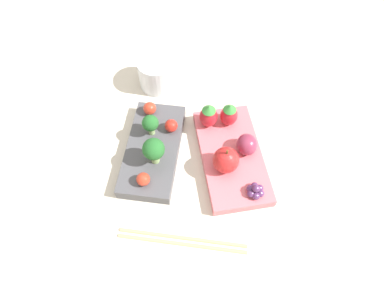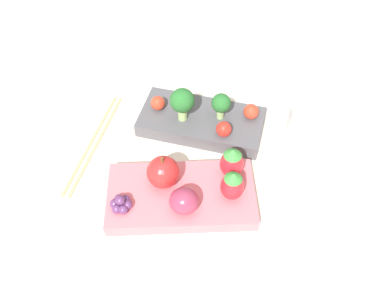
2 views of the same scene
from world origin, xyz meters
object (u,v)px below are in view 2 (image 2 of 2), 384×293
at_px(broccoli_floret_0, 182,102).
at_px(apple, 163,172).
at_px(strawberry_0, 232,162).
at_px(cherry_tomato_0, 158,103).
at_px(bento_box_fruit, 181,196).
at_px(cherry_tomato_1, 251,112).
at_px(broccoli_floret_1, 221,104).
at_px(chopsticks_pair, 94,142).
at_px(cherry_tomato_2, 224,129).
at_px(strawberry_1, 232,185).
at_px(grape_cluster, 121,204).
at_px(drinking_cup, 312,123).
at_px(bento_box_savoury, 201,122).
at_px(plum, 186,201).

bearing_deg(broccoli_floret_0, apple, -96.90).
bearing_deg(strawberry_0, cherry_tomato_0, 135.79).
height_order(bento_box_fruit, cherry_tomato_1, cherry_tomato_1).
bearing_deg(broccoli_floret_1, chopsticks_pair, -165.54).
xyz_separation_m(cherry_tomato_0, cherry_tomato_2, (0.11, -0.05, 0.00)).
relative_size(strawberry_1, grape_cluster, 1.60).
bearing_deg(broccoli_floret_1, drinking_cup, -3.26).
xyz_separation_m(bento_box_fruit, cherry_tomato_0, (-0.05, 0.16, 0.03)).
height_order(bento_box_savoury, grape_cluster, grape_cluster).
xyz_separation_m(broccoli_floret_1, plum, (-0.04, -0.17, -0.02)).
relative_size(cherry_tomato_0, drinking_cup, 0.30).
relative_size(broccoli_floret_0, cherry_tomato_1, 2.37).
height_order(broccoli_floret_0, apple, broccoli_floret_0).
bearing_deg(strawberry_0, plum, -132.43).
distance_m(bento_box_savoury, cherry_tomato_1, 0.08).
relative_size(broccoli_floret_0, strawberry_0, 1.12).
bearing_deg(cherry_tomato_0, grape_cluster, -97.65).
bearing_deg(strawberry_0, apple, -165.88).
bearing_deg(apple, cherry_tomato_2, 49.18).
bearing_deg(cherry_tomato_1, drinking_cup, -7.33).
height_order(bento_box_fruit, strawberry_0, strawberry_0).
xyz_separation_m(broccoli_floret_0, plum, (0.02, -0.16, -0.02)).
relative_size(broccoli_floret_1, apple, 0.86).
relative_size(bento_box_savoury, cherry_tomato_1, 8.49).
height_order(broccoli_floret_0, broccoli_floret_1, broccoli_floret_0).
xyz_separation_m(bento_box_savoury, strawberry_0, (0.05, -0.10, 0.03)).
bearing_deg(strawberry_0, cherry_tomato_1, 75.60).
distance_m(grape_cluster, drinking_cup, 0.32).
bearing_deg(drinking_cup, bento_box_savoury, 177.70).
bearing_deg(bento_box_fruit, cherry_tomato_0, 108.61).
xyz_separation_m(cherry_tomato_0, plum, (0.06, -0.18, 0.00)).
distance_m(cherry_tomato_1, strawberry_0, 0.11).
relative_size(cherry_tomato_0, chopsticks_pair, 0.11).
distance_m(bento_box_fruit, strawberry_0, 0.09).
bearing_deg(cherry_tomato_1, cherry_tomato_0, 177.13).
height_order(cherry_tomato_1, grape_cluster, cherry_tomato_1).
distance_m(broccoli_floret_0, broccoli_floret_1, 0.06).
height_order(grape_cluster, chopsticks_pair, grape_cluster).
bearing_deg(bento_box_savoury, plum, -93.31).
xyz_separation_m(strawberry_1, grape_cluster, (-0.15, -0.03, -0.02)).
distance_m(apple, strawberry_1, 0.10).
height_order(bento_box_savoury, plum, plum).
bearing_deg(broccoli_floret_0, strawberry_0, -51.19).
relative_size(strawberry_1, chopsticks_pair, 0.24).
relative_size(broccoli_floret_1, strawberry_0, 0.89).
bearing_deg(plum, grape_cluster, -176.82).
bearing_deg(chopsticks_pair, bento_box_savoury, 16.49).
xyz_separation_m(bento_box_savoury, apple, (-0.04, -0.13, 0.03)).
height_order(bento_box_fruit, plum, plum).
distance_m(strawberry_1, drinking_cup, 0.18).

